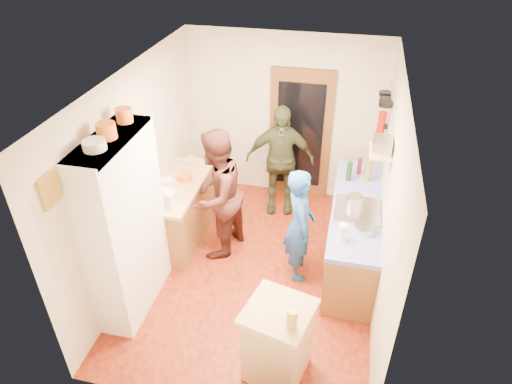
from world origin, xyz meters
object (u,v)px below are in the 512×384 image
(person_hob, at_px, (302,226))
(person_back, at_px, (281,160))
(hutch_body, at_px, (126,227))
(right_counter_base, at_px, (353,234))
(island_base, at_px, (277,343))
(person_left, at_px, (220,194))

(person_hob, height_order, person_back, person_back)
(hutch_body, distance_m, right_counter_base, 2.90)
(island_base, distance_m, person_left, 2.13)
(hutch_body, relative_size, person_left, 1.21)
(right_counter_base, distance_m, person_back, 1.56)
(right_counter_base, bearing_deg, island_base, -108.81)
(right_counter_base, bearing_deg, person_back, 140.46)
(right_counter_base, xyz_separation_m, person_left, (-1.75, -0.17, 0.49))
(hutch_body, bearing_deg, person_left, 56.61)
(hutch_body, bearing_deg, right_counter_base, 27.47)
(person_left, bearing_deg, hutch_body, -18.56)
(person_left, bearing_deg, person_back, 166.75)
(island_base, xyz_separation_m, person_left, (-1.09, 1.77, 0.48))
(person_hob, bearing_deg, person_back, 4.14)
(person_left, relative_size, person_back, 1.05)
(right_counter_base, relative_size, island_base, 2.56)
(hutch_body, bearing_deg, island_base, -19.02)
(person_left, distance_m, person_back, 1.27)
(hutch_body, relative_size, right_counter_base, 1.00)
(right_counter_base, bearing_deg, person_hob, -146.05)
(person_left, xyz_separation_m, person_back, (0.60, 1.12, -0.04))
(right_counter_base, height_order, person_back, person_back)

